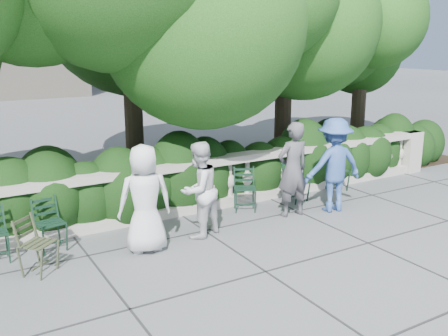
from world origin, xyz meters
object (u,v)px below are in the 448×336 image
chair_c (56,253)px  person_older_blue (334,165)px  person_casual_man (199,190)px  chair_weathered (50,275)px  chair_d (340,192)px  chair_e (245,213)px  person_woman_grey (293,169)px  person_businessman (145,199)px  chair_f (301,203)px

chair_c → person_older_blue: size_ratio=0.47×
person_casual_man → person_older_blue: person_older_blue is taller
chair_weathered → chair_d: bearing=-33.8°
chair_e → person_woman_grey: size_ratio=0.48×
chair_c → person_businessman: size_ratio=0.50×
chair_c → person_casual_man: bearing=-19.8°
person_casual_man → person_older_blue: size_ratio=0.89×
chair_e → chair_weathered: (-3.73, -0.76, 0.00)m
chair_e → person_older_blue: bearing=2.5°
person_casual_man → person_older_blue: 2.78m
chair_d → person_older_blue: (-0.98, -0.81, 0.89)m
chair_e → person_casual_man: (-1.26, -0.54, 0.79)m
chair_c → person_woman_grey: size_ratio=0.48×
chair_c → chair_f: (4.78, 0.01, 0.00)m
chair_f → person_woman_grey: 1.17m
chair_c → person_older_blue: person_older_blue is taller
person_woman_grey → person_casual_man: bearing=2.6°
chair_d → chair_e: size_ratio=1.00×
chair_weathered → person_businessman: 1.70m
chair_e → chair_f: (1.29, -0.07, 0.00)m
person_older_blue → person_woman_grey: bearing=-0.0°
chair_d → person_woman_grey: (-1.82, -0.64, 0.88)m
chair_f → person_businessman: (-3.54, -0.61, 0.84)m
chair_d → person_casual_man: 3.89m
chair_d → person_casual_man: person_casual_man is taller
chair_e → chair_c: bearing=-151.8°
chair_c → chair_e: 3.49m
chair_c → chair_f: size_ratio=1.00×
chair_e → person_businessman: (-2.25, -0.67, 0.84)m
chair_f → person_woman_grey: (-0.62, -0.46, 0.88)m
chair_e → chair_weathered: size_ratio=1.00×
person_older_blue → chair_f: bearing=-59.0°
chair_weathered → person_older_blue: 5.32m
chair_d → chair_f: (-1.20, -0.18, 0.00)m
chair_d → person_businessman: size_ratio=0.50×
person_businessman → chair_e: bearing=-153.5°
chair_c → chair_weathered: (-0.24, -0.69, 0.00)m
chair_c → person_businessman: person_businessman is taller
chair_e → person_casual_man: person_casual_man is taller
person_casual_man → chair_c: bearing=-34.2°
chair_c → chair_d: size_ratio=1.00×
chair_c → person_businessman: bearing=-33.7°
chair_e → person_businessman: size_ratio=0.50×
chair_weathered → person_older_blue: size_ratio=0.47×
chair_c → chair_weathered: 0.73m
chair_e → person_casual_man: size_ratio=0.53×
chair_c → chair_f: same height
chair_e → person_older_blue: person_older_blue is taller
chair_c → chair_e: size_ratio=1.00×
chair_d → person_older_blue: bearing=-129.2°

